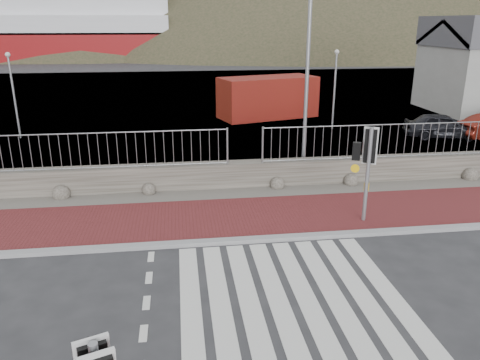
{
  "coord_description": "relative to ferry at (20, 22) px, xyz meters",
  "views": [
    {
      "loc": [
        -2.19,
        -7.96,
        5.49
      ],
      "look_at": [
        -0.73,
        3.0,
        1.73
      ],
      "focal_mm": 35.0,
      "sensor_mm": 36.0,
      "label": 1
    }
  ],
  "objects": [
    {
      "name": "ground",
      "position": [
        24.65,
        -67.9,
        -5.36
      ],
      "size": [
        220.0,
        220.0,
        0.0
      ],
      "primitive_type": "plane",
      "color": "#28282B",
      "rests_on": "ground"
    },
    {
      "name": "sidewalk_far",
      "position": [
        24.65,
        -63.4,
        -5.32
      ],
      "size": [
        40.0,
        3.0,
        0.08
      ],
      "primitive_type": "cube",
      "color": "maroon",
      "rests_on": "ground"
    },
    {
      "name": "kerb_far",
      "position": [
        24.65,
        -64.9,
        -5.31
      ],
      "size": [
        40.0,
        0.25,
        0.12
      ],
      "primitive_type": "cube",
      "color": "gray",
      "rests_on": "ground"
    },
    {
      "name": "zebra_crossing",
      "position": [
        24.65,
        -67.9,
        -5.36
      ],
      "size": [
        4.62,
        5.6,
        0.01
      ],
      "color": "silver",
      "rests_on": "ground"
    },
    {
      "name": "gravel_strip",
      "position": [
        24.65,
        -61.4,
        -5.33
      ],
      "size": [
        40.0,
        1.5,
        0.06
      ],
      "primitive_type": "cube",
      "color": "#59544C",
      "rests_on": "ground"
    },
    {
      "name": "stone_wall",
      "position": [
        24.65,
        -60.6,
        -4.91
      ],
      "size": [
        40.0,
        0.6,
        0.9
      ],
      "primitive_type": "cube",
      "color": "#48433B",
      "rests_on": "ground"
    },
    {
      "name": "railing",
      "position": [
        24.65,
        -60.75,
        -3.54
      ],
      "size": [
        18.07,
        0.07,
        1.22
      ],
      "color": "gray",
      "rests_on": "stone_wall"
    },
    {
      "name": "quay",
      "position": [
        24.65,
        -40.0,
        -5.36
      ],
      "size": [
        120.0,
        40.0,
        0.5
      ],
      "primitive_type": "cube",
      "color": "#4C4C4F",
      "rests_on": "ground"
    },
    {
      "name": "water",
      "position": [
        24.65,
        -5.0,
        -5.36
      ],
      "size": [
        220.0,
        50.0,
        0.05
      ],
      "primitive_type": "cube",
      "color": "#3F4C54",
      "rests_on": "ground"
    },
    {
      "name": "ferry",
      "position": [
        0.0,
        0.0,
        0.0
      ],
      "size": [
        50.0,
        16.0,
        20.0
      ],
      "color": "maroon",
      "rests_on": "ground"
    },
    {
      "name": "hills_backdrop",
      "position": [
        31.4,
        20.0,
        -28.42
      ],
      "size": [
        254.0,
        90.0,
        100.0
      ],
      "color": "#292F1C",
      "rests_on": "ground"
    },
    {
      "name": "traffic_signal_far",
      "position": [
        27.58,
        -64.07,
        -3.34
      ],
      "size": [
        0.68,
        0.46,
        2.79
      ],
      "rotation": [
        0.0,
        0.0,
        2.71
      ],
      "color": "gray",
      "rests_on": "ground"
    },
    {
      "name": "streetlight",
      "position": [
        27.08,
        -59.84,
        -1.07
      ],
      "size": [
        1.57,
        0.64,
        7.63
      ],
      "rotation": [
        0.0,
        0.0,
        -0.31
      ],
      "color": "gray",
      "rests_on": "ground"
    },
    {
      "name": "shipping_container",
      "position": [
        27.8,
        -48.38,
        -4.17
      ],
      "size": [
        6.15,
        3.94,
        2.38
      ],
      "primitive_type": "cube",
      "rotation": [
        0.0,
        0.0,
        0.3
      ],
      "color": "maroon",
      "rests_on": "ground"
    },
    {
      "name": "car_a",
      "position": [
        35.34,
        -54.72,
        -4.75
      ],
      "size": [
        3.8,
        2.17,
        1.22
      ],
      "primitive_type": "imported",
      "rotation": [
        0.0,
        0.0,
        1.35
      ],
      "color": "black",
      "rests_on": "ground"
    }
  ]
}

